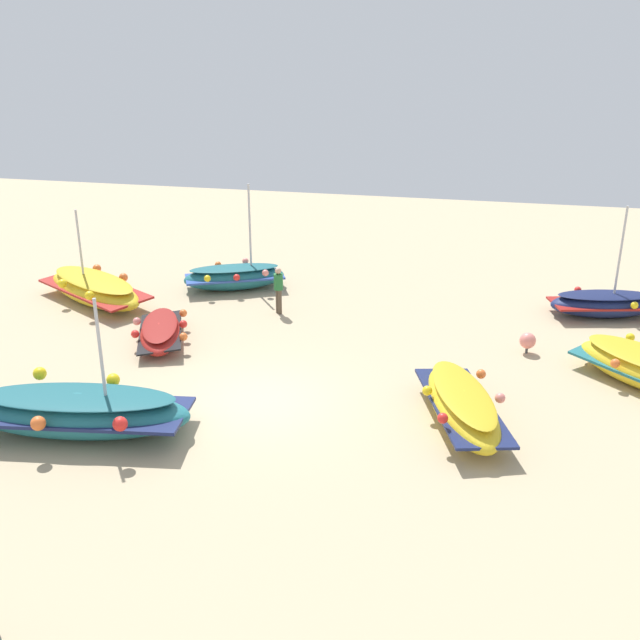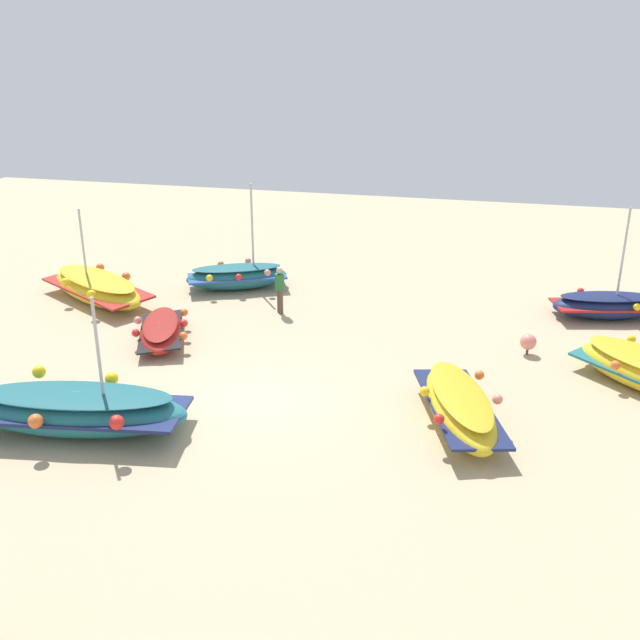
# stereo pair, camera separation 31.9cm
# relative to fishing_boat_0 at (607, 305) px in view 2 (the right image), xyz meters

# --- Properties ---
(ground_plane) EXTENTS (52.66, 52.66, 0.00)m
(ground_plane) POSITION_rel_fishing_boat_0_xyz_m (9.76, 8.59, -0.46)
(ground_plane) COLOR tan
(fishing_boat_0) EXTENTS (3.95, 2.41, 3.90)m
(fishing_boat_0) POSITION_rel_fishing_boat_0_xyz_m (0.00, 0.00, 0.00)
(fishing_boat_0) COLOR navy
(fishing_boat_0) RESTS_ON ground_plane
(fishing_boat_1) EXTENTS (2.76, 4.55, 1.03)m
(fishing_boat_1) POSITION_rel_fishing_boat_0_xyz_m (4.42, 8.65, 0.04)
(fishing_boat_1) COLOR gold
(fishing_boat_1) RESTS_ON ground_plane
(fishing_boat_2) EXTENTS (4.13, 3.07, 4.06)m
(fishing_boat_2) POSITION_rel_fishing_boat_0_xyz_m (13.31, 0.11, 0.04)
(fishing_boat_2) COLOR #1E6670
(fishing_boat_2) RESTS_ON ground_plane
(fishing_boat_3) EXTENTS (5.26, 4.01, 3.34)m
(fishing_boat_3) POSITION_rel_fishing_boat_0_xyz_m (17.77, 2.60, 0.05)
(fishing_boat_3) COLOR gold
(fishing_boat_3) RESTS_ON ground_plane
(fishing_boat_5) EXTENTS (2.52, 3.66, 0.74)m
(fishing_boat_5) POSITION_rel_fishing_boat_0_xyz_m (13.93, 5.49, -0.11)
(fishing_boat_5) COLOR maroon
(fishing_boat_5) RESTS_ON ground_plane
(fishing_boat_6) EXTENTS (5.73, 2.84, 3.59)m
(fishing_boat_6) POSITION_rel_fishing_boat_0_xyz_m (13.48, 11.15, 0.12)
(fishing_boat_6) COLOR #1E6670
(fishing_boat_6) RESTS_ON ground_plane
(person_walking) EXTENTS (0.32, 0.32, 1.65)m
(person_walking) POSITION_rel_fishing_boat_0_xyz_m (10.97, 2.21, 0.49)
(person_walking) COLOR brown
(person_walking) RESTS_ON ground_plane
(mooring_buoy_0) EXTENTS (0.49, 0.49, 0.66)m
(mooring_buoy_0) POSITION_rel_fishing_boat_0_xyz_m (2.67, 3.81, -0.05)
(mooring_buoy_0) COLOR #3F3F42
(mooring_buoy_0) RESTS_ON ground_plane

